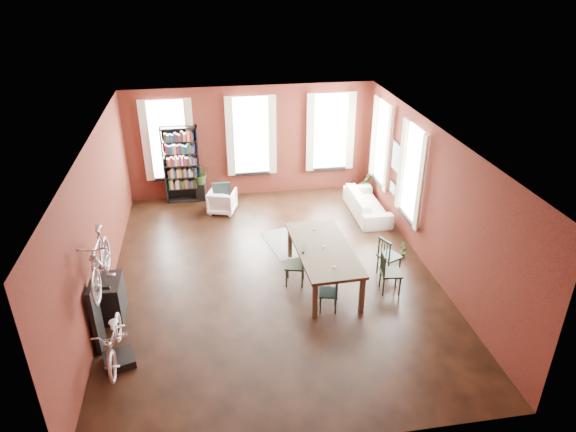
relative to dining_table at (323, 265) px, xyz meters
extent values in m
plane|color=black|center=(-1.02, 0.43, -0.43)|extent=(9.00, 9.00, 0.00)
cube|color=silver|center=(-1.02, 0.43, 2.77)|extent=(7.00, 9.00, 0.04)
cube|color=#491712|center=(-1.02, 4.93, 1.17)|extent=(7.00, 0.04, 3.20)
cube|color=#491712|center=(-1.02, -4.07, 1.17)|extent=(7.00, 0.04, 3.20)
cube|color=#491712|center=(-4.52, 0.43, 1.17)|extent=(0.04, 9.00, 3.20)
cube|color=#491712|center=(2.48, 0.43, 1.17)|extent=(0.04, 9.00, 3.20)
cube|color=white|center=(-3.32, 4.90, 1.37)|extent=(1.00, 0.04, 2.20)
cube|color=beige|center=(-3.32, 4.83, 1.37)|extent=(1.40, 0.06, 2.30)
cube|color=white|center=(-1.02, 4.90, 1.37)|extent=(1.00, 0.04, 2.20)
cube|color=beige|center=(-1.02, 4.83, 1.37)|extent=(1.40, 0.06, 2.30)
cube|color=white|center=(1.28, 4.90, 1.37)|extent=(1.00, 0.04, 2.20)
cube|color=beige|center=(1.28, 4.83, 1.37)|extent=(1.40, 0.06, 2.30)
cube|color=white|center=(2.45, 1.43, 1.37)|extent=(0.04, 1.00, 2.20)
cube|color=beige|center=(2.38, 1.43, 1.37)|extent=(0.06, 1.40, 2.30)
cube|color=white|center=(2.45, 3.63, 1.37)|extent=(0.04, 1.00, 2.20)
cube|color=beige|center=(2.38, 3.63, 1.37)|extent=(0.06, 1.40, 2.30)
cube|color=black|center=(2.44, 2.53, 1.37)|extent=(0.04, 0.55, 0.75)
cube|color=black|center=(2.44, 2.53, 0.52)|extent=(0.04, 0.45, 0.35)
cube|color=#483B2B|center=(0.00, 0.00, 0.00)|extent=(1.25, 2.56, 0.86)
cube|color=#1C3E3D|center=(-0.11, -0.97, -0.02)|extent=(0.45, 0.45, 0.81)
cube|color=black|center=(-0.60, 0.05, 0.02)|extent=(0.51, 0.51, 0.90)
cube|color=#1F2D1A|center=(1.32, -0.56, 0.03)|extent=(0.47, 0.47, 0.92)
cube|color=#1A3A37|center=(1.52, 0.08, 0.03)|extent=(0.55, 0.55, 0.91)
cube|color=black|center=(-3.02, 4.73, 0.67)|extent=(1.00, 0.32, 2.20)
imported|color=white|center=(-1.98, 3.79, -0.07)|extent=(0.86, 0.83, 0.72)
imported|color=beige|center=(1.93, 3.03, -0.02)|extent=(0.61, 2.08, 0.81)
cube|color=black|center=(-0.48, 1.78, -0.42)|extent=(1.26, 1.68, 0.01)
cube|color=black|center=(-4.05, -1.89, -0.35)|extent=(0.62, 0.62, 0.15)
cube|color=black|center=(-4.42, -1.37, 0.22)|extent=(0.16, 0.60, 1.30)
cube|color=black|center=(-4.30, -0.47, -0.03)|extent=(0.40, 0.80, 0.80)
cube|color=black|center=(-2.54, 4.70, -0.17)|extent=(0.31, 0.31, 0.52)
imported|color=#2D5522|center=(2.28, 4.27, -0.26)|extent=(0.45, 0.77, 0.34)
imported|color=#2B5622|center=(2.09, 0.69, -0.36)|extent=(0.38, 0.44, 0.14)
imported|color=#C0B4B0|center=(-4.05, -1.91, 0.50)|extent=(0.58, 0.84, 1.56)
imported|color=#A5A8AD|center=(-4.17, -1.37, 1.70)|extent=(0.47, 1.00, 1.66)
imported|color=#2C4F1F|center=(-2.51, 4.66, 0.33)|extent=(0.63, 0.68, 0.48)
camera|label=1|loc=(-2.24, -9.08, 5.92)|focal=32.00mm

